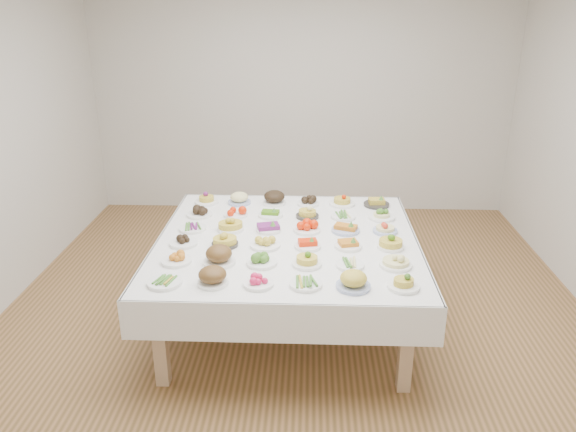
{
  "coord_description": "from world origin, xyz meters",
  "views": [
    {
      "loc": [
        0.1,
        -4.23,
        2.5
      ],
      "look_at": [
        -0.06,
        -0.07,
        0.88
      ],
      "focal_mm": 35.0,
      "sensor_mm": 36.0,
      "label": 1
    }
  ],
  "objects_px": {
    "display_table": "(287,247)",
    "dish_0": "(165,281)",
    "dish_35": "(377,201)",
    "dish_18": "(193,228)"
  },
  "relations": [
    {
      "from": "dish_0",
      "to": "dish_35",
      "type": "distance_m",
      "value": 2.19
    },
    {
      "from": "dish_35",
      "to": "dish_18",
      "type": "bearing_deg",
      "value": -158.03
    },
    {
      "from": "dish_18",
      "to": "dish_35",
      "type": "xyz_separation_m",
      "value": [
        1.55,
        0.62,
        0.02
      ]
    },
    {
      "from": "dish_18",
      "to": "dish_35",
      "type": "distance_m",
      "value": 1.67
    },
    {
      "from": "dish_18",
      "to": "dish_35",
      "type": "bearing_deg",
      "value": 21.97
    },
    {
      "from": "display_table",
      "to": "dish_0",
      "type": "relative_size",
      "value": 8.94
    },
    {
      "from": "dish_0",
      "to": "dish_35",
      "type": "bearing_deg",
      "value": 45.0
    },
    {
      "from": "dish_0",
      "to": "display_table",
      "type": "bearing_deg",
      "value": 45.19
    },
    {
      "from": "display_table",
      "to": "dish_18",
      "type": "height_order",
      "value": "dish_18"
    },
    {
      "from": "dish_35",
      "to": "display_table",
      "type": "bearing_deg",
      "value": -135.19
    }
  ]
}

